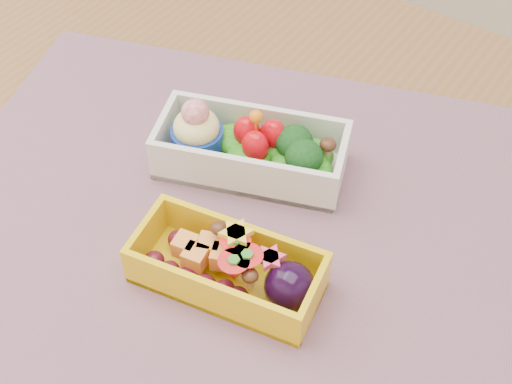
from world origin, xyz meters
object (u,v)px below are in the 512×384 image
Objects in this scene: placemat at (246,221)px; bento_white at (250,149)px; table at (246,297)px; bento_yellow at (231,268)px.

placemat is 0.07m from bento_white.
table is 0.10m from placemat.
bento_yellow is (0.06, -0.12, -0.00)m from bento_white.
bento_white reaches higher than placemat.
table is at bearing -60.11° from placemat.
bento_white is 0.13m from bento_yellow.
bento_white is at bearing 121.00° from table.
bento_white reaches higher than bento_yellow.
table is at bearing 104.06° from bento_yellow.
bento_white is (-0.04, 0.06, 0.13)m from table.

